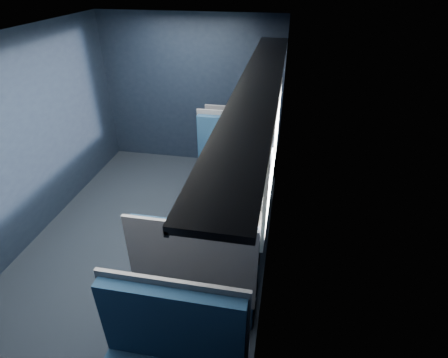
% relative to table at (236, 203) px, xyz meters
% --- Properties ---
extents(ground, '(2.80, 4.20, 0.01)m').
position_rel_table_xyz_m(ground, '(-1.03, 0.00, -0.67)').
color(ground, black).
extents(room_shell, '(3.00, 4.40, 2.40)m').
position_rel_table_xyz_m(room_shell, '(-1.01, 0.00, 0.81)').
color(room_shell, black).
rests_on(room_shell, ground).
extents(table, '(0.62, 1.00, 0.74)m').
position_rel_table_xyz_m(table, '(0.00, 0.00, 0.00)').
color(table, '#54565E').
rests_on(table, ground).
extents(seat_bay_near, '(1.04, 0.62, 1.26)m').
position_rel_table_xyz_m(seat_bay_near, '(-0.19, 0.87, -0.24)').
color(seat_bay_near, '#0D213B').
rests_on(seat_bay_near, ground).
extents(seat_bay_far, '(1.04, 0.62, 1.26)m').
position_rel_table_xyz_m(seat_bay_far, '(-0.18, -0.87, -0.25)').
color(seat_bay_far, '#0D213B').
rests_on(seat_bay_far, ground).
extents(seat_row_front, '(1.04, 0.51, 1.16)m').
position_rel_table_xyz_m(seat_row_front, '(-0.18, 1.80, -0.25)').
color(seat_row_front, '#0D213B').
rests_on(seat_row_front, ground).
extents(man, '(0.53, 0.56, 1.32)m').
position_rel_table_xyz_m(man, '(0.07, 0.70, 0.06)').
color(man, black).
rests_on(man, ground).
extents(woman, '(0.53, 0.56, 1.32)m').
position_rel_table_xyz_m(woman, '(0.07, -0.71, 0.06)').
color(woman, black).
rests_on(woman, ground).
extents(papers, '(0.73, 0.87, 0.01)m').
position_rel_table_xyz_m(papers, '(-0.08, 0.10, 0.08)').
color(papers, white).
rests_on(papers, table).
extents(laptop, '(0.32, 0.39, 0.26)m').
position_rel_table_xyz_m(laptop, '(0.19, -0.06, 0.15)').
color(laptop, silver).
rests_on(laptop, table).
extents(bottle_small, '(0.06, 0.06, 0.22)m').
position_rel_table_xyz_m(bottle_small, '(0.27, 0.35, 0.17)').
color(bottle_small, silver).
rests_on(bottle_small, table).
extents(cup, '(0.06, 0.06, 0.08)m').
position_rel_table_xyz_m(cup, '(0.30, 0.38, 0.12)').
color(cup, white).
rests_on(cup, table).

